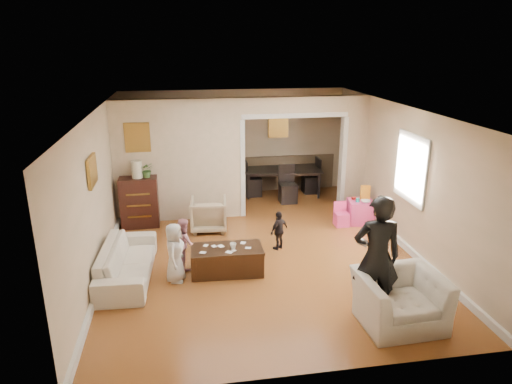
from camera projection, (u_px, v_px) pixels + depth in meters
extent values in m
plane|color=#A6612A|center=(258.00, 248.00, 8.68)|extent=(7.00, 7.00, 0.00)
cube|color=beige|center=(180.00, 161.00, 9.75)|extent=(2.75, 0.18, 2.60)
cube|color=beige|center=(353.00, 154.00, 10.35)|extent=(0.55, 0.18, 2.60)
cube|color=beige|center=(295.00, 105.00, 9.78)|extent=(2.22, 0.18, 0.35)
cube|color=white|center=(412.00, 168.00, 8.25)|extent=(0.03, 0.95, 1.10)
cube|color=brown|center=(137.00, 137.00, 9.36)|extent=(0.45, 0.03, 0.55)
cube|color=brown|center=(92.00, 171.00, 7.14)|extent=(0.03, 0.55, 0.40)
cube|color=brown|center=(278.00, 125.00, 11.55)|extent=(0.45, 0.03, 0.55)
imported|color=silver|center=(127.00, 261.00, 7.53)|extent=(0.87, 2.00, 0.57)
imported|color=tan|center=(209.00, 214.00, 9.44)|extent=(0.78, 0.80, 0.67)
imported|color=silver|center=(400.00, 300.00, 6.28)|extent=(1.15, 1.02, 0.72)
cube|color=#35160F|center=(140.00, 202.00, 9.59)|extent=(0.77, 0.43, 1.05)
cylinder|color=beige|center=(137.00, 169.00, 9.36)|extent=(0.22, 0.22, 0.36)
imported|color=#416C30|center=(147.00, 170.00, 9.40)|extent=(0.29, 0.25, 0.32)
cube|color=#382211|center=(227.00, 260.00, 7.72)|extent=(1.22, 0.66, 0.44)
imported|color=silver|center=(233.00, 246.00, 7.61)|extent=(0.11, 0.11, 0.10)
cube|color=#FD4292|center=(360.00, 212.00, 9.84)|extent=(0.57, 0.57, 0.49)
cube|color=yellow|center=(365.00, 192.00, 9.83)|extent=(0.21, 0.09, 0.30)
cylinder|color=#22ADA7|center=(358.00, 200.00, 9.69)|extent=(0.08, 0.08, 0.08)
cube|color=red|center=(354.00, 198.00, 9.85)|extent=(0.09, 0.08, 0.05)
imported|color=white|center=(366.00, 201.00, 9.65)|extent=(0.22, 0.22, 0.05)
imported|color=black|center=(282.00, 181.00, 11.67)|extent=(2.04, 1.29, 0.68)
imported|color=black|center=(377.00, 258.00, 6.30)|extent=(0.71, 0.53, 1.80)
imported|color=silver|center=(175.00, 253.00, 7.37)|extent=(0.42, 0.54, 0.99)
imported|color=#C57B86|center=(184.00, 243.00, 7.83)|extent=(0.45, 0.51, 0.89)
imported|color=black|center=(279.00, 230.00, 8.54)|extent=(0.46, 0.41, 0.75)
cube|color=white|center=(229.00, 252.00, 7.50)|extent=(0.14, 0.14, 0.00)
cube|color=white|center=(248.00, 248.00, 7.65)|extent=(0.11, 0.10, 0.00)
cube|color=white|center=(221.00, 246.00, 7.72)|extent=(0.12, 0.13, 0.00)
cube|color=white|center=(214.00, 246.00, 7.71)|extent=(0.10, 0.11, 0.00)
cube|color=white|center=(234.00, 250.00, 7.56)|extent=(0.09, 0.10, 0.00)
cube|color=white|center=(243.00, 243.00, 7.84)|extent=(0.11, 0.12, 0.00)
cube|color=white|center=(203.00, 252.00, 7.48)|extent=(0.12, 0.11, 0.00)
cube|color=white|center=(206.00, 245.00, 7.74)|extent=(0.10, 0.11, 0.00)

